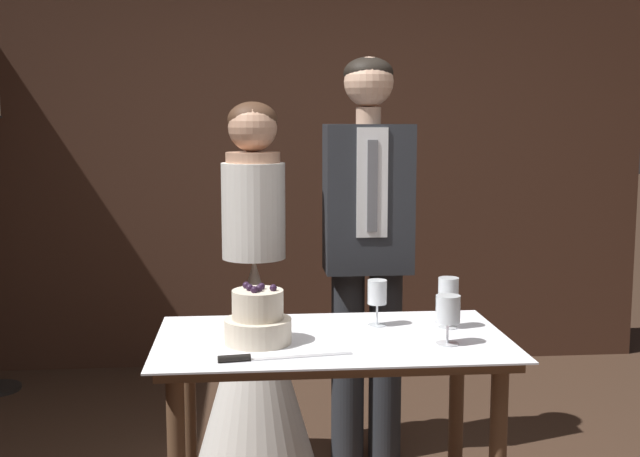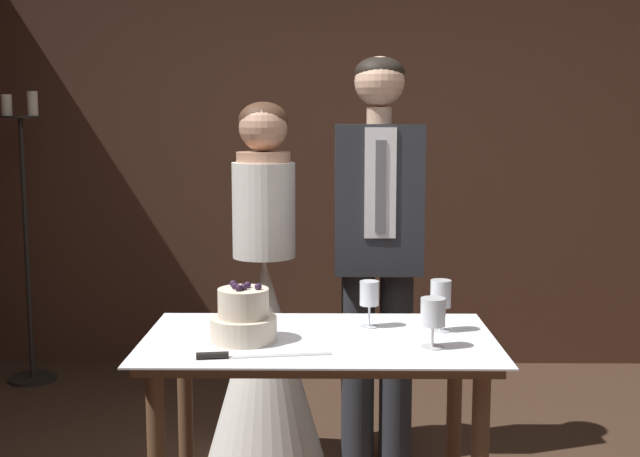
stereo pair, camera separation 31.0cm
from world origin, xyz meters
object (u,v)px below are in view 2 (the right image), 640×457
object	(u,v)px
cake_table	(319,372)
tiered_cake	(244,318)
cake_knife	(238,355)
wine_glass_middle	(441,297)
candle_stand	(27,249)
groom	(378,238)
bride	(265,331)
wine_glass_near	(433,315)
wine_glass_far	(369,295)

from	to	relation	value
cake_table	tiered_cake	world-z (taller)	tiered_cake
cake_table	cake_knife	size ratio (longest dim) A/B	2.83
wine_glass_middle	candle_stand	xyz separation A→B (m)	(-2.16, 1.90, -0.14)
cake_knife	groom	size ratio (longest dim) A/B	0.23
wine_glass_middle	bride	xyz separation A→B (m)	(-0.68, 0.79, -0.34)
cake_table	wine_glass_near	xyz separation A→B (m)	(0.37, -0.11, 0.23)
tiered_cake	cake_knife	world-z (taller)	tiered_cake
wine_glass_near	wine_glass_far	distance (m)	0.32
wine_glass_near	wine_glass_middle	size ratio (longest dim) A/B	0.90
groom	wine_glass_far	bearing A→B (deg)	-95.82
cake_table	wine_glass_near	bearing A→B (deg)	-17.11
cake_knife	bride	size ratio (longest dim) A/B	0.26
tiered_cake	cake_knife	distance (m)	0.21
cake_table	candle_stand	bearing A→B (deg)	131.12
wine_glass_near	wine_glass_middle	bearing A→B (deg)	75.46
tiered_cake	candle_stand	distance (m)	2.52
cake_knife	groom	xyz separation A→B (m)	(0.50, 1.12, 0.21)
tiered_cake	wine_glass_near	distance (m)	0.63
cake_table	tiered_cake	bearing A→B (deg)	-171.01
cake_table	wine_glass_middle	xyz separation A→B (m)	(0.42, 0.09, 0.24)
cake_knife	candle_stand	distance (m)	2.68
bride	cake_table	bearing A→B (deg)	-74.02
wine_glass_middle	groom	xyz separation A→B (m)	(-0.17, 0.79, 0.09)
groom	cake_knife	bearing A→B (deg)	-114.17
cake_table	candle_stand	world-z (taller)	candle_stand
tiered_cake	wine_glass_far	xyz separation A→B (m)	(0.43, 0.19, 0.04)
tiered_cake	candle_stand	bearing A→B (deg)	126.25
wine_glass_near	cake_table	bearing A→B (deg)	162.89
wine_glass_near	groom	world-z (taller)	groom
cake_knife	wine_glass_middle	distance (m)	0.75
groom	candle_stand	size ratio (longest dim) A/B	1.06
tiered_cake	groom	size ratio (longest dim) A/B	0.12
candle_stand	cake_knife	bearing A→B (deg)	-56.17
candle_stand	bride	bearing A→B (deg)	-36.71
bride	wine_glass_near	bearing A→B (deg)	-58.03
cake_knife	bride	world-z (taller)	bride
cake_table	candle_stand	distance (m)	2.65
wine_glass_near	groom	distance (m)	1.01
tiered_cake	wine_glass_near	bearing A→B (deg)	-6.84
tiered_cake	candle_stand	size ratio (longest dim) A/B	0.13
cake_knife	wine_glass_near	bearing A→B (deg)	2.81
wine_glass_near	bride	bearing A→B (deg)	121.97
wine_glass_near	candle_stand	size ratio (longest dim) A/B	0.10
tiered_cake	wine_glass_middle	distance (m)	0.69
bride	cake_knife	bearing A→B (deg)	-89.72
wine_glass_near	candle_stand	distance (m)	2.99
cake_knife	groom	distance (m)	1.24
cake_table	groom	bearing A→B (deg)	74.01
wine_glass_far	groom	bearing A→B (deg)	84.18
tiered_cake	bride	world-z (taller)	bride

